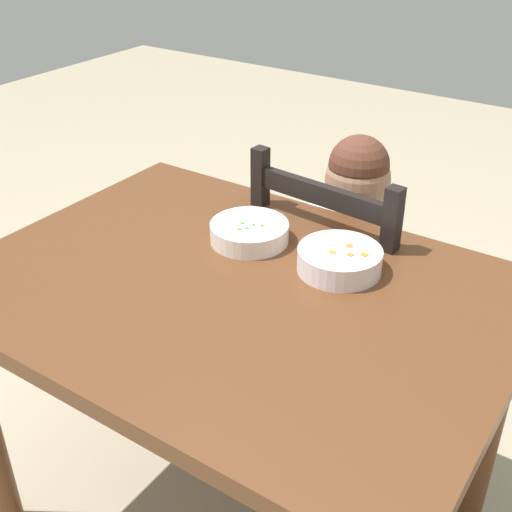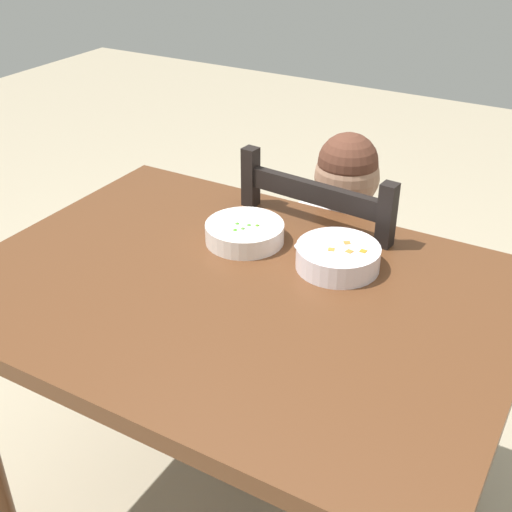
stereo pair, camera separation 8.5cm
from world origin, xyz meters
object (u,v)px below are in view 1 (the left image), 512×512
child_figure (347,253)px  bowl_of_carrots (340,259)px  dining_table (236,330)px  spoon (311,253)px  bowl_of_peas (249,232)px  dining_chair (342,306)px

child_figure → bowl_of_carrots: (0.12, -0.29, 0.16)m
dining_table → child_figure: 0.47m
bowl_of_carrots → spoon: bearing=164.9°
spoon → bowl_of_carrots: bearing=-15.1°
dining_table → bowl_of_peas: (-0.08, 0.17, 0.14)m
dining_table → bowl_of_peas: size_ratio=6.25×
dining_table → child_figure: size_ratio=1.23×
dining_chair → bowl_of_peas: size_ratio=4.92×
dining_table → bowl_of_carrots: size_ratio=6.27×
child_figure → bowl_of_peas: size_ratio=5.08×
dining_chair → bowl_of_carrots: 0.47m
dining_table → child_figure: (0.04, 0.47, -0.02)m
dining_chair → dining_table: bearing=-93.9°
dining_chair → bowl_of_carrots: bearing=-67.6°
child_figure → spoon: 0.31m
child_figure → bowl_of_peas: child_figure is taller
dining_table → bowl_of_peas: bowl_of_peas is taller
bowl_of_carrots → bowl_of_peas: bearing=-180.0°
child_figure → bowl_of_carrots: child_figure is taller
dining_chair → spoon: size_ratio=6.85×
bowl_of_carrots → spoon: size_ratio=1.39×
child_figure → bowl_of_peas: 0.35m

